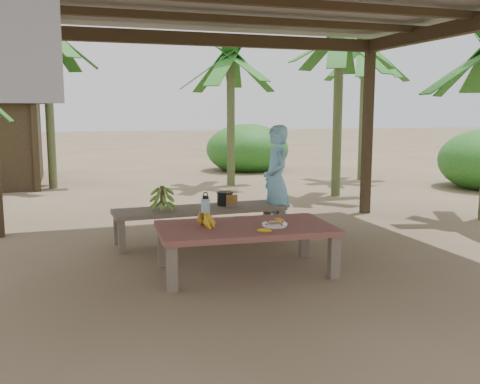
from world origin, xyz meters
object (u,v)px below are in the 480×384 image
object	(u,v)px
ripe_banana_bunch	(202,219)
cooking_pot	(225,199)
plate	(275,225)
water_flask	(206,210)
woman	(276,181)
work_table	(245,232)
bench	(200,212)

from	to	relation	value
ripe_banana_bunch	cooking_pot	distance (m)	1.58
plate	ripe_banana_bunch	bearing A→B (deg)	165.23
water_flask	woman	size ratio (longest dim) A/B	0.22
woman	plate	bearing A→B (deg)	-18.81
ripe_banana_bunch	woman	distance (m)	1.98
plate	water_flask	bearing A→B (deg)	147.26
ripe_banana_bunch	water_flask	world-z (taller)	water_flask
ripe_banana_bunch	plate	size ratio (longest dim) A/B	1.01
ripe_banana_bunch	cooking_pot	xyz separation A→B (m)	(0.67, 1.44, -0.05)
ripe_banana_bunch	woman	xyz separation A→B (m)	(1.38, 1.41, 0.17)
cooking_pot	water_flask	bearing A→B (deg)	-115.01
plate	water_flask	size ratio (longest dim) A/B	0.80
ripe_banana_bunch	cooking_pot	size ratio (longest dim) A/B	1.34
ripe_banana_bunch	water_flask	bearing A→B (deg)	65.84
ripe_banana_bunch	water_flask	size ratio (longest dim) A/B	0.81
cooking_pot	ripe_banana_bunch	bearing A→B (deg)	-114.89
water_flask	plate	bearing A→B (deg)	-32.74
work_table	plate	size ratio (longest dim) A/B	7.00
water_flask	work_table	bearing A→B (deg)	-37.30
water_flask	cooking_pot	bearing A→B (deg)	64.99
cooking_pot	woman	bearing A→B (deg)	-2.01
work_table	cooking_pot	world-z (taller)	cooking_pot
plate	cooking_pot	size ratio (longest dim) A/B	1.32
woman	work_table	bearing A→B (deg)	-29.01
water_flask	bench	bearing A→B (deg)	79.39
bench	ripe_banana_bunch	distance (m)	1.42
bench	water_flask	bearing A→B (deg)	-102.44
water_flask	woman	bearing A→B (deg)	42.99
work_table	plate	xyz separation A→B (m)	(0.28, -0.14, 0.08)
work_table	water_flask	xyz separation A→B (m)	(-0.35, 0.27, 0.21)
work_table	ripe_banana_bunch	xyz separation A→B (m)	(-0.45, 0.06, 0.15)
work_table	water_flask	world-z (taller)	water_flask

